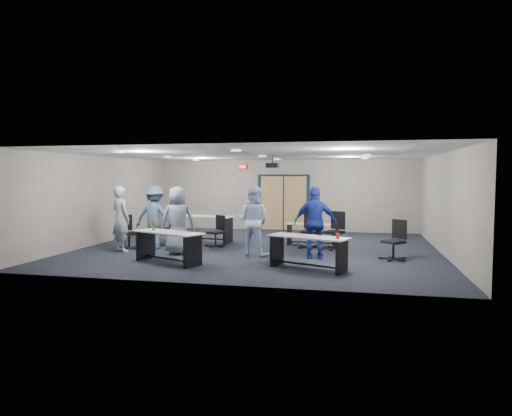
% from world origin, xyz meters
% --- Properties ---
extents(floor, '(10.00, 10.00, 0.00)m').
position_xyz_m(floor, '(0.00, 0.00, 0.00)').
color(floor, black).
rests_on(floor, ground).
extents(back_wall, '(10.00, 0.04, 2.70)m').
position_xyz_m(back_wall, '(0.00, 4.50, 1.35)').
color(back_wall, gray).
rests_on(back_wall, floor).
extents(front_wall, '(10.00, 0.04, 2.70)m').
position_xyz_m(front_wall, '(0.00, -4.50, 1.35)').
color(front_wall, gray).
rests_on(front_wall, floor).
extents(left_wall, '(0.04, 9.00, 2.70)m').
position_xyz_m(left_wall, '(-5.00, 0.00, 1.35)').
color(left_wall, gray).
rests_on(left_wall, floor).
extents(right_wall, '(0.04, 9.00, 2.70)m').
position_xyz_m(right_wall, '(5.00, 0.00, 1.35)').
color(right_wall, gray).
rests_on(right_wall, floor).
extents(ceiling, '(10.00, 9.00, 0.04)m').
position_xyz_m(ceiling, '(0.00, 0.00, 2.70)').
color(ceiling, white).
rests_on(ceiling, back_wall).
extents(double_door, '(2.00, 0.07, 2.20)m').
position_xyz_m(double_door, '(0.00, 4.46, 1.05)').
color(double_door, black).
rests_on(double_door, back_wall).
extents(exit_sign, '(0.32, 0.07, 0.18)m').
position_xyz_m(exit_sign, '(-1.60, 4.44, 2.45)').
color(exit_sign, black).
rests_on(exit_sign, back_wall).
extents(ceiling_projector, '(0.35, 0.32, 0.37)m').
position_xyz_m(ceiling_projector, '(0.30, 0.50, 2.40)').
color(ceiling_projector, black).
rests_on(ceiling_projector, ceiling).
extents(ceiling_can_lights, '(6.24, 5.74, 0.02)m').
position_xyz_m(ceiling_can_lights, '(0.00, 0.25, 2.67)').
color(ceiling_can_lights, white).
rests_on(ceiling_can_lights, ceiling).
extents(table_front_left, '(1.94, 1.32, 1.03)m').
position_xyz_m(table_front_left, '(-1.67, -2.63, 0.52)').
color(table_front_left, '#A2A099').
rests_on(table_front_left, floor).
extents(table_front_right, '(1.93, 1.24, 0.86)m').
position_xyz_m(table_front_right, '(1.71, -2.64, 0.51)').
color(table_front_right, '#A2A099').
rests_on(table_front_right, floor).
extents(table_back_left, '(2.13, 0.98, 0.83)m').
position_xyz_m(table_back_left, '(-2.04, 0.90, 0.57)').
color(table_back_left, '#A2A099').
rests_on(table_back_left, floor).
extents(table_back_right, '(1.66, 0.68, 0.66)m').
position_xyz_m(table_back_right, '(1.47, 0.88, 0.45)').
color(table_back_right, '#A2A099').
rests_on(table_back_right, floor).
extents(chair_back_a, '(0.74, 0.74, 0.94)m').
position_xyz_m(chair_back_a, '(-2.64, -0.21, 0.47)').
color(chair_back_a, black).
rests_on(chair_back_a, floor).
extents(chair_back_b, '(0.80, 0.80, 0.93)m').
position_xyz_m(chair_back_b, '(-1.30, -0.01, 0.46)').
color(chair_back_b, black).
rests_on(chair_back_b, floor).
extents(chair_back_c, '(0.73, 0.73, 1.06)m').
position_xyz_m(chair_back_c, '(1.44, 0.30, 0.53)').
color(chair_back_c, black).
rests_on(chair_back_c, floor).
extents(chair_back_d, '(0.92, 0.92, 1.08)m').
position_xyz_m(chair_back_d, '(2.12, 0.28, 0.54)').
color(chair_back_d, black).
rests_on(chair_back_d, floor).
extents(chair_loose_left, '(0.84, 0.84, 0.97)m').
position_xyz_m(chair_loose_left, '(-3.61, -0.90, 0.48)').
color(chair_loose_left, black).
rests_on(chair_loose_left, floor).
extents(chair_loose_right, '(0.89, 0.89, 1.00)m').
position_xyz_m(chair_loose_right, '(3.65, -1.08, 0.50)').
color(chair_loose_right, black).
rests_on(chair_loose_right, floor).
extents(person_gray, '(0.79, 0.70, 1.82)m').
position_xyz_m(person_gray, '(-3.62, -1.34, 0.91)').
color(person_gray, '#95A0A3').
rests_on(person_gray, floor).
extents(person_plaid, '(1.02, 0.83, 1.81)m').
position_xyz_m(person_plaid, '(-1.91, -1.41, 0.91)').
color(person_plaid, slate).
rests_on(person_plaid, floor).
extents(person_lightblue, '(1.03, 0.88, 1.83)m').
position_xyz_m(person_lightblue, '(0.11, -1.16, 0.92)').
color(person_lightblue, '#BDD3FA').
rests_on(person_lightblue, floor).
extents(person_navy, '(1.09, 0.49, 1.83)m').
position_xyz_m(person_navy, '(1.74, -1.30, 0.92)').
color(person_navy, navy).
rests_on(person_navy, floor).
extents(person_back, '(1.20, 0.71, 1.83)m').
position_xyz_m(person_back, '(-2.94, -0.62, 0.92)').
color(person_back, '#435978').
rests_on(person_back, floor).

